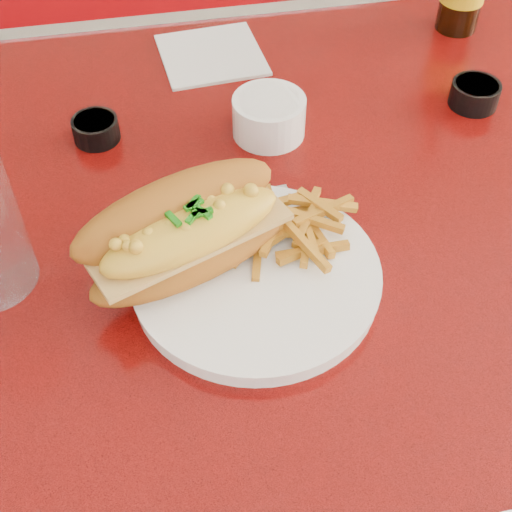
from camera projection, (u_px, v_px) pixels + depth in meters
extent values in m
plane|color=silver|center=(288.00, 485.00, 1.37)|extent=(8.00, 8.00, 0.00)
cube|color=red|center=(310.00, 204.00, 0.81)|extent=(1.20, 0.80, 0.04)
cube|color=silver|center=(246.00, 24.00, 1.08)|extent=(1.22, 0.03, 0.04)
cylinder|color=silver|center=(296.00, 382.00, 1.10)|extent=(0.09, 0.09, 0.72)
cylinder|color=silver|center=(288.00, 482.00, 1.36)|extent=(0.52, 0.52, 0.03)
cube|color=#A60B11|center=(220.00, 141.00, 1.72)|extent=(1.20, 0.50, 0.45)
cylinder|color=white|center=(256.00, 278.00, 0.70)|extent=(0.28, 0.28, 0.02)
cylinder|color=white|center=(256.00, 271.00, 0.70)|extent=(0.29, 0.29, 0.00)
ellipsoid|color=#AA621B|center=(193.00, 252.00, 0.69)|extent=(0.23, 0.15, 0.04)
cube|color=tan|center=(192.00, 240.00, 0.67)|extent=(0.20, 0.12, 0.01)
ellipsoid|color=yellow|center=(191.00, 231.00, 0.66)|extent=(0.20, 0.12, 0.04)
ellipsoid|color=#AA621B|center=(176.00, 210.00, 0.68)|extent=(0.23, 0.15, 0.08)
cube|color=silver|center=(304.00, 244.00, 0.72)|extent=(0.02, 0.12, 0.00)
cube|color=silver|center=(282.00, 196.00, 0.77)|extent=(0.02, 0.03, 0.00)
cylinder|color=white|center=(269.00, 117.00, 0.85)|extent=(0.10, 0.10, 0.05)
cylinder|color=black|center=(269.00, 102.00, 0.83)|extent=(0.09, 0.09, 0.01)
cylinder|color=black|center=(96.00, 129.00, 0.85)|extent=(0.07, 0.07, 0.03)
cylinder|color=#EF9056|center=(94.00, 122.00, 0.84)|extent=(0.06, 0.06, 0.01)
cylinder|color=black|center=(475.00, 94.00, 0.90)|extent=(0.08, 0.08, 0.03)
cylinder|color=#EF9056|center=(477.00, 86.00, 0.89)|extent=(0.07, 0.07, 0.01)
cube|color=silver|center=(211.00, 55.00, 0.98)|extent=(0.15, 0.15, 0.00)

